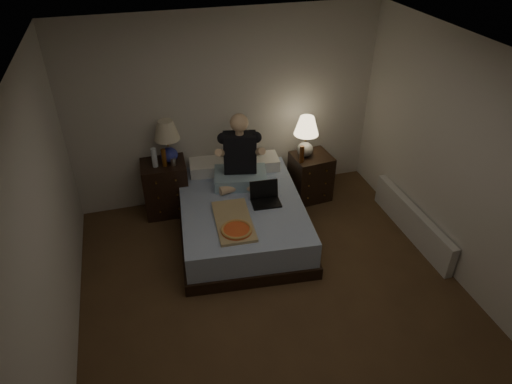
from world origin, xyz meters
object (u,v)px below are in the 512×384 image
object	(u,v)px
bed	(241,217)
laptop	(266,195)
water_bottle	(154,158)
beer_bottle_left	(164,158)
pizza_box	(236,230)
soda_can	(173,161)
nightstand_right	(310,177)
lamp_left	(168,142)
nightstand_left	(166,187)
lamp_right	(306,137)
beer_bottle_right	(302,154)
radiator	(412,222)
person	(240,151)

from	to	relation	value
bed	laptop	world-z (taller)	laptop
water_bottle	beer_bottle_left	size ratio (longest dim) A/B	1.09
laptop	pizza_box	xyz separation A→B (m)	(-0.47, -0.45, -0.08)
bed	pizza_box	xyz separation A→B (m)	(-0.20, -0.59, 0.28)
water_bottle	soda_can	size ratio (longest dim) A/B	2.50
water_bottle	soda_can	distance (m)	0.23
bed	nightstand_right	distance (m)	1.23
lamp_left	beer_bottle_left	world-z (taller)	lamp_left
nightstand_left	beer_bottle_left	distance (m)	0.49
beer_bottle_left	pizza_box	size ratio (longest dim) A/B	0.30
pizza_box	lamp_right	bearing A→B (deg)	46.61
bed	lamp_left	distance (m)	1.30
lamp_right	soda_can	bearing A→B (deg)	176.69
water_bottle	beer_bottle_right	size ratio (longest dim) A/B	1.09
beer_bottle_left	radiator	xyz separation A→B (m)	(2.81, -1.29, -0.64)
lamp_right	person	world-z (taller)	person
laptop	beer_bottle_right	bearing A→B (deg)	44.25
person	radiator	size ratio (longest dim) A/B	0.58
nightstand_left	person	bearing A→B (deg)	-19.68
lamp_right	water_bottle	distance (m)	1.95
lamp_left	beer_bottle_right	size ratio (longest dim) A/B	2.43
person	pizza_box	bearing A→B (deg)	-94.71
soda_can	pizza_box	world-z (taller)	soda_can
bed	water_bottle	xyz separation A→B (m)	(-0.92, 0.68, 0.61)
nightstand_right	laptop	distance (m)	1.10
beer_bottle_left	beer_bottle_right	xyz separation A→B (m)	(1.73, -0.25, -0.08)
lamp_right	radiator	xyz separation A→B (m)	(0.98, -1.18, -0.73)
nightstand_left	lamp_left	distance (m)	0.65
soda_can	laptop	xyz separation A→B (m)	(0.97, -0.79, -0.18)
bed	lamp_right	size ratio (longest dim) A/B	3.43
nightstand_right	pizza_box	bearing A→B (deg)	-145.21
nightstand_left	nightstand_right	distance (m)	1.96
water_bottle	nightstand_left	bearing A→B (deg)	38.49
nightstand_left	beer_bottle_left	bearing A→B (deg)	-74.25
nightstand_left	beer_bottle_right	size ratio (longest dim) A/B	3.16
bed	person	distance (m)	0.81
pizza_box	soda_can	bearing A→B (deg)	115.62
nightstand_right	beer_bottle_left	xyz separation A→B (m)	(-1.92, 0.14, 0.52)
nightstand_right	pizza_box	xyz separation A→B (m)	(-1.32, -1.10, 0.20)
bed	beer_bottle_left	distance (m)	1.20
lamp_right	radiator	distance (m)	1.70
nightstand_right	lamp_right	distance (m)	0.61
nightstand_right	water_bottle	size ratio (longest dim) A/B	2.59
water_bottle	lamp_left	bearing A→B (deg)	21.46
nightstand_right	soda_can	world-z (taller)	soda_can
lamp_left	water_bottle	world-z (taller)	lamp_left
beer_bottle_right	radiator	distance (m)	1.60
soda_can	person	xyz separation A→B (m)	(0.79, -0.27, 0.17)
lamp_left	soda_can	bearing A→B (deg)	-72.36
beer_bottle_right	laptop	size ratio (longest dim) A/B	0.68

